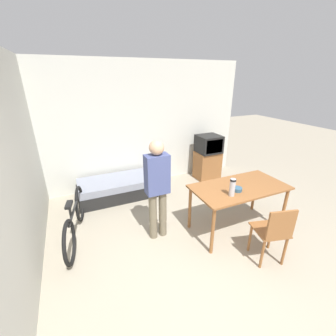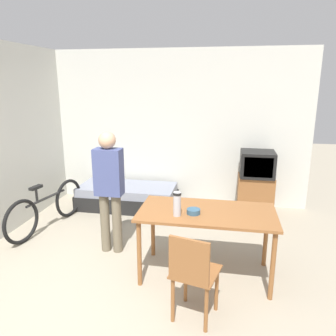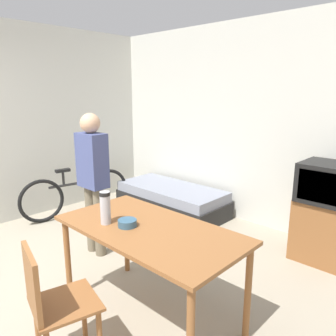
{
  "view_description": "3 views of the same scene",
  "coord_description": "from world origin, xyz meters",
  "px_view_note": "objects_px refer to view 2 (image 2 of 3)",
  "views": [
    {
      "loc": [
        -1.37,
        -1.36,
        2.37
      ],
      "look_at": [
        -0.02,
        1.7,
        0.99
      ],
      "focal_mm": 24.0,
      "sensor_mm": 36.0,
      "label": 1
    },
    {
      "loc": [
        1.09,
        -2.32,
        2.15
      ],
      "look_at": [
        0.31,
        1.93,
        1.01
      ],
      "focal_mm": 35.0,
      "sensor_mm": 36.0,
      "label": 2
    },
    {
      "loc": [
        2.61,
        -0.55,
        1.8
      ],
      "look_at": [
        0.36,
        1.83,
        1.02
      ],
      "focal_mm": 35.0,
      "sensor_mm": 36.0,
      "label": 3
    }
  ],
  "objects_px": {
    "tv": "(256,183)",
    "thermos_flask": "(177,203)",
    "daybed": "(128,196)",
    "wooden_chair": "(193,273)",
    "bicycle": "(47,208)",
    "mate_bowl": "(193,211)",
    "person_standing": "(109,184)",
    "dining_table": "(207,218)"
  },
  "relations": [
    {
      "from": "tv",
      "to": "thermos_flask",
      "type": "distance_m",
      "value": 2.33
    },
    {
      "from": "daybed",
      "to": "tv",
      "type": "xyz_separation_m",
      "value": [
        2.17,
        0.04,
        0.35
      ]
    },
    {
      "from": "wooden_chair",
      "to": "bicycle",
      "type": "xyz_separation_m",
      "value": [
        -2.35,
        1.6,
        -0.18
      ]
    },
    {
      "from": "tv",
      "to": "mate_bowl",
      "type": "distance_m",
      "value": 2.17
    },
    {
      "from": "daybed",
      "to": "bicycle",
      "type": "distance_m",
      "value": 1.4
    },
    {
      "from": "daybed",
      "to": "tv",
      "type": "relative_size",
      "value": 1.58
    },
    {
      "from": "wooden_chair",
      "to": "person_standing",
      "type": "relative_size",
      "value": 0.56
    },
    {
      "from": "dining_table",
      "to": "mate_bowl",
      "type": "distance_m",
      "value": 0.2
    },
    {
      "from": "bicycle",
      "to": "person_standing",
      "type": "distance_m",
      "value": 1.4
    },
    {
      "from": "dining_table",
      "to": "daybed",
      "type": "bearing_deg",
      "value": 128.78
    },
    {
      "from": "daybed",
      "to": "thermos_flask",
      "type": "height_order",
      "value": "thermos_flask"
    },
    {
      "from": "dining_table",
      "to": "wooden_chair",
      "type": "xyz_separation_m",
      "value": [
        -0.07,
        -0.78,
        -0.19
      ]
    },
    {
      "from": "bicycle",
      "to": "daybed",
      "type": "bearing_deg",
      "value": 48.52
    },
    {
      "from": "daybed",
      "to": "tv",
      "type": "height_order",
      "value": "tv"
    },
    {
      "from": "daybed",
      "to": "wooden_chair",
      "type": "xyz_separation_m",
      "value": [
        1.43,
        -2.64,
        0.31
      ]
    },
    {
      "from": "dining_table",
      "to": "bicycle",
      "type": "relative_size",
      "value": 0.93
    },
    {
      "from": "tv",
      "to": "thermos_flask",
      "type": "xyz_separation_m",
      "value": [
        -0.98,
        -2.08,
        0.37
      ]
    },
    {
      "from": "dining_table",
      "to": "bicycle",
      "type": "height_order",
      "value": "dining_table"
    },
    {
      "from": "wooden_chair",
      "to": "mate_bowl",
      "type": "xyz_separation_m",
      "value": [
        -0.07,
        0.68,
        0.3
      ]
    },
    {
      "from": "dining_table",
      "to": "thermos_flask",
      "type": "xyz_separation_m",
      "value": [
        -0.3,
        -0.18,
        0.23
      ]
    },
    {
      "from": "thermos_flask",
      "to": "mate_bowl",
      "type": "xyz_separation_m",
      "value": [
        0.17,
        0.08,
        -0.12
      ]
    },
    {
      "from": "dining_table",
      "to": "person_standing",
      "type": "relative_size",
      "value": 0.95
    },
    {
      "from": "person_standing",
      "to": "daybed",
      "type": "bearing_deg",
      "value": 99.49
    },
    {
      "from": "tv",
      "to": "bicycle",
      "type": "bearing_deg",
      "value": -160.66
    },
    {
      "from": "dining_table",
      "to": "thermos_flask",
      "type": "relative_size",
      "value": 5.72
    },
    {
      "from": "bicycle",
      "to": "thermos_flask",
      "type": "bearing_deg",
      "value": -25.16
    },
    {
      "from": "wooden_chair",
      "to": "person_standing",
      "type": "xyz_separation_m",
      "value": [
        -1.17,
        1.12,
        0.41
      ]
    },
    {
      "from": "dining_table",
      "to": "wooden_chair",
      "type": "height_order",
      "value": "wooden_chair"
    },
    {
      "from": "person_standing",
      "to": "wooden_chair",
      "type": "bearing_deg",
      "value": -43.61
    },
    {
      "from": "bicycle",
      "to": "mate_bowl",
      "type": "distance_m",
      "value": 2.51
    },
    {
      "from": "thermos_flask",
      "to": "mate_bowl",
      "type": "distance_m",
      "value": 0.22
    },
    {
      "from": "dining_table",
      "to": "wooden_chair",
      "type": "bearing_deg",
      "value": -94.81
    },
    {
      "from": "dining_table",
      "to": "mate_bowl",
      "type": "xyz_separation_m",
      "value": [
        -0.14,
        -0.1,
        0.11
      ]
    },
    {
      "from": "daybed",
      "to": "person_standing",
      "type": "bearing_deg",
      "value": -80.51
    },
    {
      "from": "daybed",
      "to": "tv",
      "type": "distance_m",
      "value": 2.2
    },
    {
      "from": "daybed",
      "to": "dining_table",
      "type": "xyz_separation_m",
      "value": [
        1.49,
        -1.86,
        0.5
      ]
    },
    {
      "from": "wooden_chair",
      "to": "mate_bowl",
      "type": "distance_m",
      "value": 0.75
    },
    {
      "from": "bicycle",
      "to": "mate_bowl",
      "type": "xyz_separation_m",
      "value": [
        2.28,
        -0.91,
        0.49
      ]
    },
    {
      "from": "daybed",
      "to": "dining_table",
      "type": "relative_size",
      "value": 1.14
    },
    {
      "from": "tv",
      "to": "thermos_flask",
      "type": "bearing_deg",
      "value": -115.2
    },
    {
      "from": "daybed",
      "to": "tv",
      "type": "bearing_deg",
      "value": 1.05
    },
    {
      "from": "thermos_flask",
      "to": "tv",
      "type": "bearing_deg",
      "value": 64.8
    }
  ]
}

